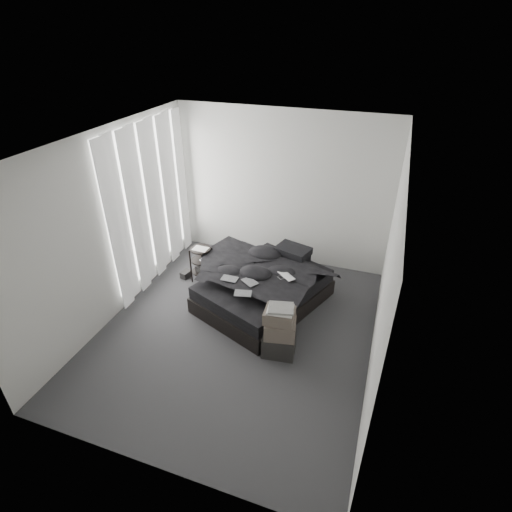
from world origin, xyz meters
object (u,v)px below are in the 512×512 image
(bed, at_px, (263,296))
(box_lower, at_px, (279,344))
(side_stand, at_px, (202,265))
(laptop, at_px, (284,273))

(bed, relative_size, box_lower, 4.44)
(bed, relative_size, side_stand, 3.01)
(bed, bearing_deg, box_lower, -39.06)
(laptop, bearing_deg, bed, -154.50)
(laptop, bearing_deg, box_lower, -37.25)
(bed, xyz_separation_m, laptop, (0.33, -0.08, 0.54))
(laptop, xyz_separation_m, side_stand, (-1.46, 0.32, -0.36))
(bed, distance_m, laptop, 0.64)
(bed, xyz_separation_m, box_lower, (0.52, -0.94, 0.03))
(side_stand, height_order, box_lower, side_stand)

